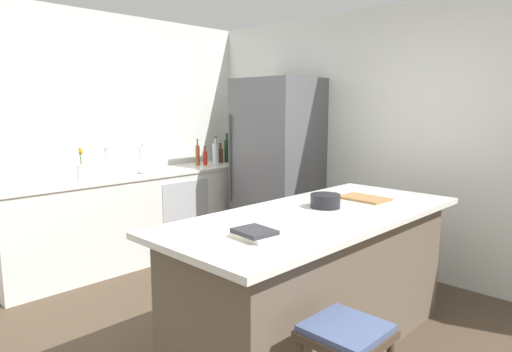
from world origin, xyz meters
The scene contains 20 objects.
ground_plane centered at (0.00, 0.00, 0.00)m, with size 7.20×7.20×0.00m, color #4C3D2D.
wall_rear centered at (0.00, 2.25, 1.30)m, with size 6.00×0.10×2.60m, color silver.
wall_left centered at (-2.45, 0.00, 1.30)m, with size 0.10×6.00×2.60m, color silver.
counter_run_left centered at (-2.09, 0.63, 0.47)m, with size 0.64×2.97×0.94m.
kitchen_island centered at (0.34, 0.50, 0.47)m, with size 0.97×2.28×0.94m.
refrigerator centered at (-1.22, 1.84, 0.97)m, with size 0.84×0.75×1.93m.
bar_stool centered at (1.03, -0.20, 0.52)m, with size 0.36×0.36×0.64m.
sink_faucet centered at (-2.14, 0.28, 1.10)m, with size 0.15×0.05×0.30m.
flower_vase centered at (-2.02, -0.03, 1.04)m, with size 0.10×0.10×0.32m.
paper_towel_roll centered at (-2.04, 0.64, 1.07)m, with size 0.14×0.14×0.31m.
gin_bottle centered at (-2.10, 2.00, 1.07)m, with size 0.07×0.07×0.33m.
wine_bottle centered at (-2.13, 1.90, 1.09)m, with size 0.07×0.07×0.36m.
syrup_bottle centered at (-2.13, 1.80, 1.03)m, with size 0.06×0.06×0.24m.
olive_oil_bottle centered at (-2.14, 1.72, 1.06)m, with size 0.05×0.05×0.32m.
soda_bottle centered at (-2.01, 1.61, 1.08)m, with size 0.08×0.08×0.34m.
hot_sauce_bottle centered at (-2.09, 1.52, 1.03)m, with size 0.05×0.05×0.23m.
vinegar_bottle centered at (-2.13, 1.44, 1.06)m, with size 0.05×0.05×0.31m.
cookbook_stack centered at (0.46, -0.22, 0.96)m, with size 0.23×0.20×0.05m.
mixing_bowl centered at (0.29, 0.65, 0.98)m, with size 0.21×0.21×0.10m.
cutting_board centered at (0.34, 1.09, 0.95)m, with size 0.36×0.25×0.02m.
Camera 1 is at (2.09, -1.88, 1.64)m, focal length 31.59 mm.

